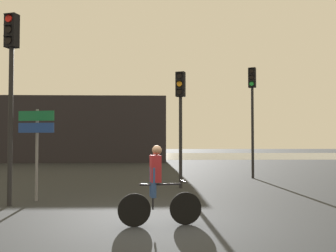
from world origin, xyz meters
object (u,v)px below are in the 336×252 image
at_px(distant_building, 66,130).
at_px(traffic_light_near_left, 11,73).
at_px(direction_sign_post, 36,137).
at_px(cyclist, 157,185).
at_px(traffic_light_far_right, 252,102).
at_px(traffic_light_center, 180,107).

relative_size(distant_building, traffic_light_near_left, 3.09).
relative_size(direction_sign_post, cyclist, 1.53).
bearing_deg(cyclist, traffic_light_far_right, 145.77).
relative_size(traffic_light_near_left, cyclist, 2.99).
bearing_deg(traffic_light_far_right, distant_building, -23.24).
distance_m(traffic_light_far_right, traffic_light_center, 4.77).
xyz_separation_m(traffic_light_far_right, direction_sign_post, (-7.75, -5.97, -1.64)).
xyz_separation_m(distant_building, cyclist, (7.10, -22.21, -1.69)).
xyz_separation_m(traffic_light_near_left, direction_sign_post, (0.45, 0.76, -1.70)).
bearing_deg(direction_sign_post, traffic_light_center, -134.25).
bearing_deg(traffic_light_far_right, traffic_light_center, 68.63).
bearing_deg(distant_building, direction_sign_post, -79.07).
height_order(traffic_light_center, direction_sign_post, traffic_light_center).
bearing_deg(distant_building, traffic_light_center, -64.00).
height_order(traffic_light_near_left, direction_sign_post, traffic_light_near_left).
xyz_separation_m(distant_building, traffic_light_far_right, (11.43, -13.09, 0.93)).
distance_m(traffic_light_far_right, direction_sign_post, 9.92).
bearing_deg(traffic_light_center, traffic_light_near_left, 56.48).
height_order(distant_building, direction_sign_post, distant_building).
distance_m(direction_sign_post, cyclist, 4.75).
height_order(traffic_light_near_left, cyclist, traffic_light_near_left).
bearing_deg(cyclist, traffic_light_center, 162.83).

